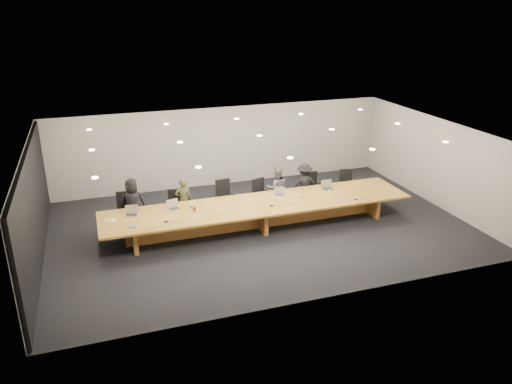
% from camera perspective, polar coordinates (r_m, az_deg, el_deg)
% --- Properties ---
extents(ground, '(12.00, 12.00, 0.00)m').
position_cam_1_polar(ground, '(14.69, 0.38, -4.04)').
color(ground, black).
rests_on(ground, ground).
extents(back_wall, '(12.00, 0.02, 2.80)m').
position_cam_1_polar(back_wall, '(17.80, -3.86, 5.24)').
color(back_wall, beige).
rests_on(back_wall, ground).
extents(left_wall_panel, '(0.08, 7.84, 2.74)m').
position_cam_1_polar(left_wall_panel, '(13.56, -24.06, -1.85)').
color(left_wall_panel, black).
rests_on(left_wall_panel, ground).
extents(conference_table, '(9.00, 1.80, 0.75)m').
position_cam_1_polar(conference_table, '(14.48, 0.38, -2.17)').
color(conference_table, '#90611F').
rests_on(conference_table, ground).
extents(chair_far_left, '(0.58, 0.58, 1.11)m').
position_cam_1_polar(chair_far_left, '(14.87, -14.67, -2.12)').
color(chair_far_left, black).
rests_on(chair_far_left, ground).
extents(chair_left, '(0.64, 0.64, 1.00)m').
position_cam_1_polar(chair_left, '(15.03, -9.28, -1.65)').
color(chair_left, black).
rests_on(chair_left, ground).
extents(chair_mid_left, '(0.61, 0.61, 1.11)m').
position_cam_1_polar(chair_mid_left, '(15.41, -3.52, -0.62)').
color(chair_mid_left, black).
rests_on(chair_mid_left, ground).
extents(chair_mid_right, '(0.68, 0.68, 1.05)m').
position_cam_1_polar(chair_mid_right, '(15.64, 0.71, -0.36)').
color(chair_mid_right, black).
rests_on(chair_mid_right, ground).
extents(chair_right, '(0.57, 0.57, 1.01)m').
position_cam_1_polar(chair_right, '(16.46, 6.67, 0.53)').
color(chair_right, black).
rests_on(chair_right, ground).
extents(chair_far_right, '(0.62, 0.62, 1.01)m').
position_cam_1_polar(chair_far_right, '(16.85, 10.35, 0.82)').
color(chair_far_right, black).
rests_on(chair_far_right, ground).
extents(person_a, '(0.80, 0.59, 1.50)m').
position_cam_1_polar(person_a, '(14.84, -13.89, -1.27)').
color(person_a, black).
rests_on(person_a, ground).
extents(person_b, '(0.50, 0.33, 1.35)m').
position_cam_1_polar(person_b, '(15.00, -8.30, -0.91)').
color(person_b, '#38391F').
rests_on(person_b, ground).
extents(person_c, '(0.77, 0.65, 1.39)m').
position_cam_1_polar(person_c, '(15.77, 2.43, 0.48)').
color(person_c, '#5C5C5F').
rests_on(person_c, ground).
extents(person_d, '(0.97, 0.63, 1.42)m').
position_cam_1_polar(person_d, '(16.09, 5.53, 0.87)').
color(person_d, black).
rests_on(person_d, ground).
extents(laptop_a, '(0.39, 0.32, 0.27)m').
position_cam_1_polar(laptop_a, '(13.96, -14.09, -2.12)').
color(laptop_a, '#C2AF94').
rests_on(laptop_a, conference_table).
extents(laptop_b, '(0.41, 0.34, 0.27)m').
position_cam_1_polar(laptop_b, '(14.13, -9.32, -1.46)').
color(laptop_b, '#C4AE95').
rests_on(laptop_b, conference_table).
extents(laptop_d, '(0.37, 0.32, 0.24)m').
position_cam_1_polar(laptop_d, '(14.98, 2.73, 0.05)').
color(laptop_d, '#B4A98A').
rests_on(laptop_d, conference_table).
extents(laptop_e, '(0.38, 0.29, 0.29)m').
position_cam_1_polar(laptop_e, '(15.58, 8.29, 0.78)').
color(laptop_e, tan).
rests_on(laptop_e, conference_table).
extents(water_bottle, '(0.08, 0.08, 0.24)m').
position_cam_1_polar(water_bottle, '(13.99, -7.45, -1.65)').
color(water_bottle, silver).
rests_on(water_bottle, conference_table).
extents(amber_mug, '(0.09, 0.09, 0.11)m').
position_cam_1_polar(amber_mug, '(14.00, -7.04, -1.91)').
color(amber_mug, '#683112').
rests_on(amber_mug, conference_table).
extents(paper_cup_near, '(0.09, 0.09, 0.08)m').
position_cam_1_polar(paper_cup_near, '(14.90, 4.63, -0.43)').
color(paper_cup_near, white).
rests_on(paper_cup_near, conference_table).
extents(paper_cup_far, '(0.10, 0.10, 0.09)m').
position_cam_1_polar(paper_cup_far, '(15.34, 8.38, 0.05)').
color(paper_cup_far, silver).
rests_on(paper_cup_far, conference_table).
extents(notepad, '(0.27, 0.22, 0.01)m').
position_cam_1_polar(notepad, '(13.87, -16.31, -3.07)').
color(notepad, white).
rests_on(notepad, conference_table).
extents(lime_gadget, '(0.20, 0.15, 0.03)m').
position_cam_1_polar(lime_gadget, '(13.87, -16.33, -2.98)').
color(lime_gadget, green).
rests_on(lime_gadget, notepad).
extents(av_box, '(0.26, 0.23, 0.03)m').
position_cam_1_polar(av_box, '(13.32, -13.84, -3.81)').
color(av_box, silver).
rests_on(av_box, conference_table).
extents(mic_left, '(0.13, 0.13, 0.03)m').
position_cam_1_polar(mic_left, '(13.43, -10.27, -3.31)').
color(mic_left, black).
rests_on(mic_left, conference_table).
extents(mic_center, '(0.18, 0.18, 0.03)m').
position_cam_1_polar(mic_center, '(14.22, 1.78, -1.56)').
color(mic_center, black).
rests_on(mic_center, conference_table).
extents(mic_right, '(0.13, 0.13, 0.03)m').
position_cam_1_polar(mic_right, '(14.97, 11.36, -0.81)').
color(mic_right, black).
rests_on(mic_right, conference_table).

